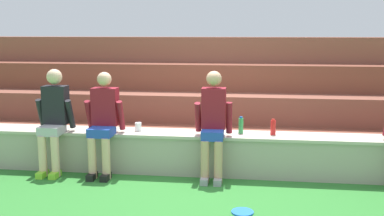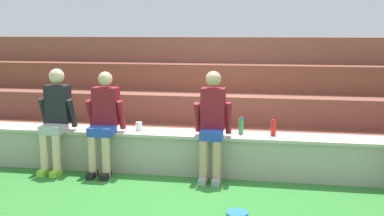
{
  "view_description": "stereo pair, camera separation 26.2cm",
  "coord_description": "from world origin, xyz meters",
  "px_view_note": "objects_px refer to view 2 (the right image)",
  "views": [
    {
      "loc": [
        0.62,
        -5.77,
        1.95
      ],
      "look_at": [
        -0.16,
        0.23,
        0.91
      ],
      "focal_mm": 42.06,
      "sensor_mm": 36.0,
      "label": 1
    },
    {
      "loc": [
        0.88,
        -5.73,
        1.95
      ],
      "look_at": [
        -0.16,
        0.23,
        0.91
      ],
      "focal_mm": 42.06,
      "sensor_mm": 36.0,
      "label": 2
    }
  ],
  "objects_px": {
    "person_left_of_center": "(104,119)",
    "water_bottle_mid_left": "(241,126)",
    "water_bottle_mid_right": "(273,128)",
    "plastic_cup_middle": "(139,126)",
    "person_far_left": "(56,116)",
    "person_center": "(212,122)",
    "frisbee": "(237,213)"
  },
  "relations": [
    {
      "from": "person_left_of_center",
      "to": "water_bottle_mid_left",
      "type": "bearing_deg",
      "value": 8.39
    },
    {
      "from": "water_bottle_mid_right",
      "to": "plastic_cup_middle",
      "type": "relative_size",
      "value": 1.82
    },
    {
      "from": "water_bottle_mid_left",
      "to": "plastic_cup_middle",
      "type": "distance_m",
      "value": 1.43
    },
    {
      "from": "person_far_left",
      "to": "water_bottle_mid_right",
      "type": "relative_size",
      "value": 6.57
    },
    {
      "from": "person_center",
      "to": "person_far_left",
      "type": "bearing_deg",
      "value": -179.87
    },
    {
      "from": "person_center",
      "to": "frisbee",
      "type": "distance_m",
      "value": 1.42
    },
    {
      "from": "person_center",
      "to": "plastic_cup_middle",
      "type": "xyz_separation_m",
      "value": [
        -1.07,
        0.24,
        -0.15
      ]
    },
    {
      "from": "person_left_of_center",
      "to": "plastic_cup_middle",
      "type": "distance_m",
      "value": 0.5
    },
    {
      "from": "person_center",
      "to": "water_bottle_mid_left",
      "type": "height_order",
      "value": "person_center"
    },
    {
      "from": "person_center",
      "to": "water_bottle_mid_left",
      "type": "distance_m",
      "value": 0.46
    },
    {
      "from": "plastic_cup_middle",
      "to": "water_bottle_mid_left",
      "type": "bearing_deg",
      "value": 1.42
    },
    {
      "from": "person_far_left",
      "to": "water_bottle_mid_left",
      "type": "relative_size",
      "value": 6.15
    },
    {
      "from": "person_center",
      "to": "water_bottle_mid_left",
      "type": "bearing_deg",
      "value": 37.25
    },
    {
      "from": "person_far_left",
      "to": "plastic_cup_middle",
      "type": "height_order",
      "value": "person_far_left"
    },
    {
      "from": "water_bottle_mid_left",
      "to": "frisbee",
      "type": "xyz_separation_m",
      "value": [
        0.06,
        -1.4,
        -0.67
      ]
    },
    {
      "from": "frisbee",
      "to": "plastic_cup_middle",
      "type": "bearing_deg",
      "value": 137.6
    },
    {
      "from": "person_center",
      "to": "water_bottle_mid_left",
      "type": "xyz_separation_m",
      "value": [
        0.36,
        0.27,
        -0.1
      ]
    },
    {
      "from": "water_bottle_mid_right",
      "to": "person_center",
      "type": "bearing_deg",
      "value": -163.13
    },
    {
      "from": "water_bottle_mid_right",
      "to": "water_bottle_mid_left",
      "type": "bearing_deg",
      "value": 175.65
    },
    {
      "from": "person_left_of_center",
      "to": "plastic_cup_middle",
      "type": "height_order",
      "value": "person_left_of_center"
    },
    {
      "from": "person_far_left",
      "to": "person_center",
      "type": "xyz_separation_m",
      "value": [
        2.2,
        0.0,
        -0.0
      ]
    },
    {
      "from": "person_center",
      "to": "frisbee",
      "type": "bearing_deg",
      "value": -69.52
    },
    {
      "from": "person_left_of_center",
      "to": "person_center",
      "type": "xyz_separation_m",
      "value": [
        1.5,
        0.0,
        0.02
      ]
    },
    {
      "from": "person_left_of_center",
      "to": "water_bottle_mid_right",
      "type": "distance_m",
      "value": 2.3
    },
    {
      "from": "person_center",
      "to": "plastic_cup_middle",
      "type": "relative_size",
      "value": 11.98
    },
    {
      "from": "person_far_left",
      "to": "water_bottle_mid_left",
      "type": "xyz_separation_m",
      "value": [
        2.56,
        0.28,
        -0.1
      ]
    },
    {
      "from": "plastic_cup_middle",
      "to": "frisbee",
      "type": "height_order",
      "value": "plastic_cup_middle"
    },
    {
      "from": "person_center",
      "to": "water_bottle_mid_left",
      "type": "relative_size",
      "value": 6.15
    },
    {
      "from": "plastic_cup_middle",
      "to": "person_center",
      "type": "bearing_deg",
      "value": -12.52
    },
    {
      "from": "water_bottle_mid_right",
      "to": "frisbee",
      "type": "bearing_deg",
      "value": -105.32
    },
    {
      "from": "water_bottle_mid_left",
      "to": "plastic_cup_middle",
      "type": "xyz_separation_m",
      "value": [
        -1.43,
        -0.04,
        -0.05
      ]
    },
    {
      "from": "person_far_left",
      "to": "frisbee",
      "type": "distance_m",
      "value": 2.95
    }
  ]
}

